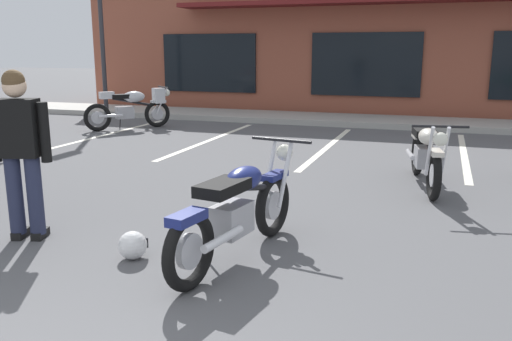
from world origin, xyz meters
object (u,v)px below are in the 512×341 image
at_px(person_in_shorts_foreground, 20,145).
at_px(helmet_on_pavement, 133,245).
at_px(motorcycle_foreground_classic, 238,209).
at_px(motorcycle_red_sportbike, 133,107).
at_px(motorcycle_silver_naked, 426,154).
at_px(parking_lot_lamp_post, 97,1).

distance_m(person_in_shorts_foreground, helmet_on_pavement, 1.52).
bearing_deg(motorcycle_foreground_classic, motorcycle_red_sportbike, 127.73).
bearing_deg(motorcycle_silver_naked, motorcycle_foreground_classic, -114.52).
height_order(motorcycle_red_sportbike, parking_lot_lamp_post, parking_lot_lamp_post).
xyz_separation_m(motorcycle_foreground_classic, helmet_on_pavement, (-0.89, -0.32, -0.33)).
bearing_deg(motorcycle_red_sportbike, helmet_on_pavement, -58.48).
distance_m(motorcycle_red_sportbike, parking_lot_lamp_post, 3.51).
bearing_deg(person_in_shorts_foreground, parking_lot_lamp_post, 120.13).
bearing_deg(motorcycle_red_sportbike, parking_lot_lamp_post, 140.63).
relative_size(motorcycle_red_sportbike, person_in_shorts_foreground, 1.03).
distance_m(motorcycle_foreground_classic, helmet_on_pavement, 1.01).
relative_size(person_in_shorts_foreground, helmet_on_pavement, 6.44).
bearing_deg(motorcycle_silver_naked, motorcycle_red_sportbike, 152.44).
height_order(person_in_shorts_foreground, parking_lot_lamp_post, parking_lot_lamp_post).
xyz_separation_m(motorcycle_red_sportbike, helmet_on_pavement, (4.38, -7.14, -0.40)).
bearing_deg(parking_lot_lamp_post, helmet_on_pavement, -54.26).
distance_m(motorcycle_foreground_classic, motorcycle_silver_naked, 3.61).
relative_size(motorcycle_red_sportbike, motorcycle_silver_naked, 0.82).
xyz_separation_m(motorcycle_foreground_classic, person_in_shorts_foreground, (-2.17, -0.20, 0.49)).
xyz_separation_m(motorcycle_silver_naked, parking_lot_lamp_post, (-8.62, 5.05, 2.63)).
distance_m(motorcycle_silver_naked, person_in_shorts_foreground, 5.08).
height_order(motorcycle_foreground_classic, helmet_on_pavement, motorcycle_foreground_classic).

